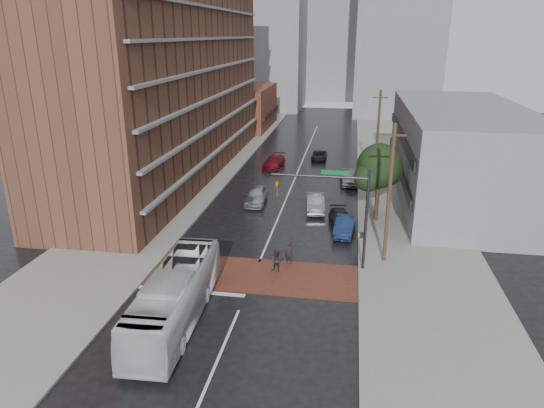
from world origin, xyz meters
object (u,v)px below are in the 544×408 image
Objects in this scene: pedestrian_a at (289,253)px; car_parked_far at (349,177)px; car_travel_c at (274,162)px; suv_travel at (319,156)px; pedestrian_b at (277,261)px; car_travel_a at (256,195)px; car_parked_near at (345,226)px; car_travel_b at (315,203)px; car_parked_mid at (341,220)px; transit_bus at (175,296)px.

pedestrian_a is 0.36× the size of car_parked_far.
car_travel_c is 1.19× the size of suv_travel.
pedestrian_b is at bearing -73.71° from car_travel_c.
pedestrian_a is 26.33m from car_travel_c.
suv_travel is 0.87× the size of car_parked_far.
pedestrian_b is at bearing -76.52° from car_travel_a.
car_parked_near is (3.75, 6.16, -0.15)m from pedestrian_a.
car_travel_b is at bearing -14.19° from car_travel_a.
suv_travel is 24.50m from car_parked_near.
pedestrian_b is 0.38× the size of car_parked_near.
car_parked_mid is (3.43, -22.68, 0.07)m from suv_travel.
car_travel_c is 1.03× the size of car_parked_far.
pedestrian_a is 0.37× the size of car_travel_b.
car_travel_a is at bearing 121.95° from pedestrian_a.
car_parked_far is (9.27, 28.58, -0.75)m from transit_bus.
car_travel_a reaches higher than car_travel_b.
pedestrian_a is 0.40× the size of car_parked_near.
car_parked_near is at bearing 72.84° from pedestrian_b.
car_parked_near is (2.78, -5.09, -0.05)m from car_travel_b.
transit_bus is 2.31× the size of car_travel_a.
car_travel_b is (0.97, 11.25, -0.10)m from pedestrian_a.
car_parked_near is at bearing -93.92° from car_parked_far.
pedestrian_b is (-0.69, -1.35, -0.04)m from pedestrian_a.
pedestrian_a reaches higher than car_travel_b.
car_travel_c reaches higher than car_parked_near.
pedestrian_a is 8.40m from car_parked_mid.
pedestrian_a is at bearing -71.74° from car_travel_c.
pedestrian_a is at bearing 76.46° from pedestrian_b.
transit_bus is at bearing -127.57° from car_parked_mid.
car_parked_far is (3.94, -10.00, 0.23)m from suv_travel.
car_parked_near is at bearing -84.98° from car_parked_mid.
pedestrian_b is at bearing -91.47° from suv_travel.
car_parked_far is at bearing 78.96° from car_parked_mid.
pedestrian_a is (5.38, 8.22, -0.70)m from transit_bus.
car_travel_a reaches higher than car_travel_c.
car_travel_c is at bearing 106.72° from car_parked_mid.
pedestrian_a reaches higher than car_parked_near.
transit_bus is at bearing -94.84° from car_travel_a.
car_travel_b is at bearing 95.71° from pedestrian_a.
pedestrian_b is 31.73m from suv_travel.
pedestrian_b is 0.37× the size of car_parked_mid.
pedestrian_a is 11.30m from car_travel_b.
pedestrian_b is 0.33× the size of car_travel_a.
car_travel_c is at bearing 119.56° from car_parked_near.
transit_bus is 30.06m from car_parked_far.
car_travel_b is (6.35, 19.47, -0.80)m from transit_bus.
car_travel_c is (-5.24, 25.80, -0.14)m from pedestrian_a.
transit_bus is at bearing -111.33° from car_parked_far.
pedestrian_a is at bearing -116.37° from car_parked_near.
car_travel_a is at bearing 162.86° from car_travel_b.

